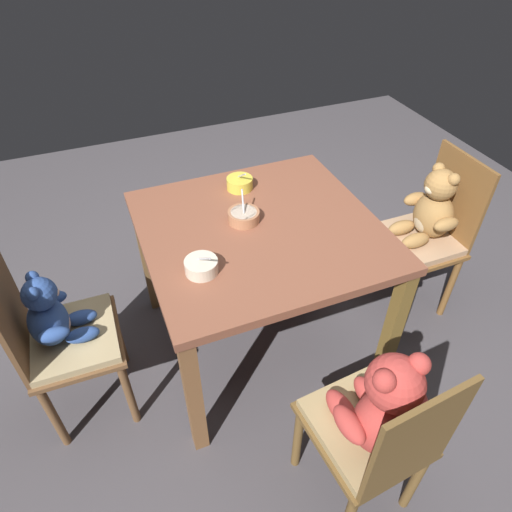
% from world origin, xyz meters
% --- Properties ---
extents(ground_plane, '(5.20, 5.20, 0.04)m').
position_xyz_m(ground_plane, '(0.00, 0.00, -0.02)').
color(ground_plane, '#4B464B').
extents(dining_table, '(1.01, 0.98, 0.74)m').
position_xyz_m(dining_table, '(0.00, 0.00, 0.65)').
color(dining_table, brown).
rests_on(dining_table, ground_plane).
extents(teddy_chair_near_right, '(0.39, 0.40, 0.90)m').
position_xyz_m(teddy_chair_near_right, '(0.90, -0.05, 0.56)').
color(teddy_chair_near_right, brown).
rests_on(teddy_chair_near_right, ground_plane).
extents(teddy_chair_near_front, '(0.39, 0.43, 0.89)m').
position_xyz_m(teddy_chair_near_front, '(0.05, -0.88, 0.58)').
color(teddy_chair_near_front, brown).
rests_on(teddy_chair_near_front, ground_plane).
extents(teddy_chair_near_left, '(0.37, 0.42, 0.92)m').
position_xyz_m(teddy_chair_near_left, '(-0.90, -0.05, 0.53)').
color(teddy_chair_near_left, brown).
rests_on(teddy_chair_near_left, ground_plane).
extents(porridge_bowl_terracotta_center, '(0.14, 0.15, 0.12)m').
position_xyz_m(porridge_bowl_terracotta_center, '(-0.05, 0.06, 0.77)').
color(porridge_bowl_terracotta_center, '#B27551').
rests_on(porridge_bowl_terracotta_center, dining_table).
extents(porridge_bowl_cream_near_left, '(0.13, 0.14, 0.12)m').
position_xyz_m(porridge_bowl_cream_near_left, '(-0.32, -0.18, 0.77)').
color(porridge_bowl_cream_near_left, beige).
rests_on(porridge_bowl_cream_near_left, dining_table).
extents(porridge_bowl_yellow_far_center, '(0.13, 0.13, 0.12)m').
position_xyz_m(porridge_bowl_yellow_far_center, '(0.02, 0.32, 0.77)').
color(porridge_bowl_yellow_far_center, yellow).
rests_on(porridge_bowl_yellow_far_center, dining_table).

